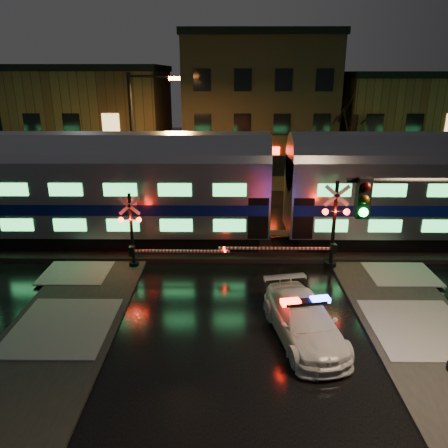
{
  "coord_description": "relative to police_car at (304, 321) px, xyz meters",
  "views": [
    {
      "loc": [
        -0.48,
        -16.75,
        8.86
      ],
      "look_at": [
        -0.66,
        2.5,
        2.2
      ],
      "focal_mm": 35.0,
      "sensor_mm": 36.0,
      "label": 1
    }
  ],
  "objects": [
    {
      "name": "police_car",
      "position": [
        0.0,
        0.0,
        0.0
      ],
      "size": [
        2.85,
        5.16,
        1.58
      ],
      "rotation": [
        0.0,
        0.0,
        0.19
      ],
      "color": "white",
      "rests_on": "ground"
    },
    {
      "name": "streetlight",
      "position": [
        -7.96,
        12.49,
        4.43
      ],
      "size": [
        2.99,
        0.31,
        8.93
      ],
      "color": "black",
      "rests_on": "ground"
    },
    {
      "name": "traffic_light",
      "position": [
        3.42,
        -1.93,
        2.8
      ],
      "size": [
        4.27,
        0.74,
        6.61
      ],
      "rotation": [
        0.0,
        0.0,
        -0.06
      ],
      "color": "black",
      "rests_on": "ground"
    },
    {
      "name": "crossing_signal_left",
      "position": [
        -6.81,
        5.78,
        0.8
      ],
      "size": [
        5.21,
        0.63,
        3.69
      ],
      "color": "black",
      "rests_on": "ground"
    },
    {
      "name": "train",
      "position": [
        -0.08,
        8.48,
        2.67
      ],
      "size": [
        51.0,
        3.12,
        5.92
      ],
      "color": "black",
      "rests_on": "ballast"
    },
    {
      "name": "sidewalk_left",
      "position": [
        -8.69,
        -2.51,
        -0.65
      ],
      "size": [
        4.0,
        20.0,
        0.12
      ],
      "primitive_type": "cube",
      "color": "#2D2D2D",
      "rests_on": "ground"
    },
    {
      "name": "building_mid",
      "position": [
        -0.19,
        25.99,
        5.04
      ],
      "size": [
        12.0,
        11.0,
        11.5
      ],
      "primitive_type": "cube",
      "color": "brown",
      "rests_on": "ground"
    },
    {
      "name": "ground",
      "position": [
        -2.19,
        3.49,
        -0.71
      ],
      "size": [
        120.0,
        120.0,
        0.0
      ],
      "primitive_type": "plane",
      "color": "black",
      "rests_on": "ground"
    },
    {
      "name": "crossing_signal_right",
      "position": [
        1.91,
        5.8,
        1.07
      ],
      "size": [
        6.07,
        0.67,
        4.29
      ],
      "color": "black",
      "rests_on": "ground"
    },
    {
      "name": "ballast",
      "position": [
        -2.19,
        8.49,
        -0.59
      ],
      "size": [
        90.0,
        4.2,
        0.24
      ],
      "primitive_type": "cube",
      "color": "black",
      "rests_on": "ground"
    },
    {
      "name": "building_right",
      "position": [
        12.81,
        25.49,
        3.54
      ],
      "size": [
        12.0,
        10.0,
        8.5
      ],
      "primitive_type": "cube",
      "color": "brown",
      "rests_on": "ground"
    },
    {
      "name": "building_left",
      "position": [
        -15.19,
        25.49,
        3.79
      ],
      "size": [
        14.0,
        10.0,
        9.0
      ],
      "primitive_type": "cube",
      "color": "brown",
      "rests_on": "ground"
    }
  ]
}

